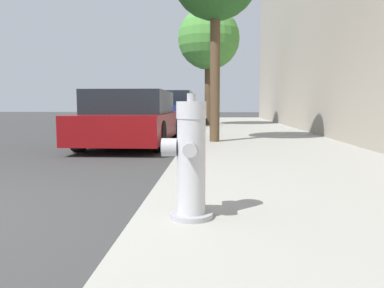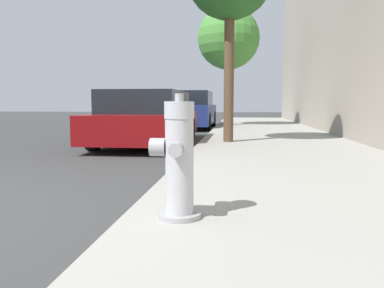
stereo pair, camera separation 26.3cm
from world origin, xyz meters
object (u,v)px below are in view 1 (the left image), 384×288
object	(u,v)px
street_tree_far	(209,39)
fire_hydrant	(190,161)
parked_car_mid	(170,110)
parked_car_near	(133,119)

from	to	relation	value
street_tree_far	fire_hydrant	bearing A→B (deg)	-89.96
fire_hydrant	parked_car_mid	world-z (taller)	parked_car_mid
fire_hydrant	parked_car_mid	bearing A→B (deg)	97.19
parked_car_near	parked_car_mid	size ratio (longest dim) A/B	1.02
fire_hydrant	street_tree_far	distance (m)	12.33
street_tree_far	parked_car_mid	bearing A→B (deg)	-168.33
fire_hydrant	parked_car_near	bearing A→B (deg)	105.76
parked_car_mid	fire_hydrant	bearing A→B (deg)	-82.81
parked_car_near	street_tree_far	world-z (taller)	street_tree_far
fire_hydrant	parked_car_near	distance (m)	6.08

